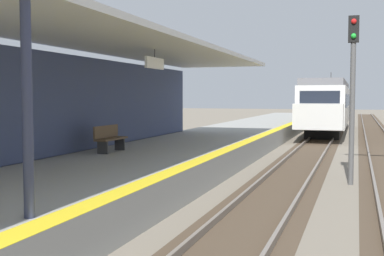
# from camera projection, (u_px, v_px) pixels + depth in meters

# --- Properties ---
(station_platform) EXTENTS (5.00, 80.00, 0.91)m
(station_platform) POSITION_uv_depth(u_px,v_px,m) (172.00, 158.00, 18.43)
(station_platform) COLOR #999993
(station_platform) RESTS_ON ground
(station_building_with_canopy) EXTENTS (4.85, 24.00, 4.43)m
(station_building_with_canopy) POSITION_uv_depth(u_px,v_px,m) (64.00, 99.00, 14.79)
(station_building_with_canopy) COLOR #4C4C4C
(station_building_with_canopy) RESTS_ON ground
(track_pair_nearest_platform) EXTENTS (2.34, 120.00, 0.16)m
(track_pair_nearest_platform) POSITION_uv_depth(u_px,v_px,m) (303.00, 160.00, 20.85)
(track_pair_nearest_platform) COLOR #4C3D2D
(track_pair_nearest_platform) RESTS_ON ground
(approaching_train) EXTENTS (2.93, 19.60, 4.76)m
(approaching_train) POSITION_uv_depth(u_px,v_px,m) (328.00, 104.00, 37.48)
(approaching_train) COLOR silver
(approaching_train) RESTS_ON ground
(rail_signal_post) EXTENTS (0.32, 0.34, 5.20)m
(rail_signal_post) POSITION_uv_depth(u_px,v_px,m) (353.00, 82.00, 15.18)
(rail_signal_post) COLOR #4C4C4C
(rail_signal_post) RESTS_ON ground
(platform_bench) EXTENTS (0.45, 1.60, 0.88)m
(platform_bench) POSITION_uv_depth(u_px,v_px,m) (110.00, 138.00, 16.44)
(platform_bench) COLOR brown
(platform_bench) RESTS_ON station_platform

